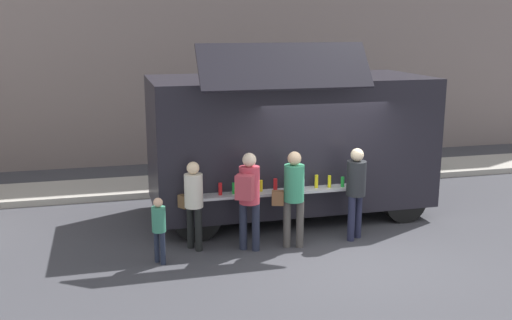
{
  "coord_description": "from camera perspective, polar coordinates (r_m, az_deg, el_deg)",
  "views": [
    {
      "loc": [
        -3.94,
        -9.2,
        3.96
      ],
      "look_at": [
        -1.13,
        1.92,
        1.3
      ],
      "focal_mm": 41.55,
      "sensor_mm": 36.0,
      "label": 1
    }
  ],
  "objects": [
    {
      "name": "ground_plane",
      "position": [
        10.77,
        8.47,
        -8.67
      ],
      "size": [
        60.0,
        60.0,
        0.0
      ],
      "primitive_type": "plane",
      "color": "#38383D"
    },
    {
      "name": "customer_front_ordering",
      "position": [
        10.54,
        3.59,
        -3.01
      ],
      "size": [
        0.58,
        0.37,
        1.77
      ],
      "rotation": [
        0.0,
        0.0,
        1.26
      ],
      "color": "#494541",
      "rests_on": "ground"
    },
    {
      "name": "child_near_queue",
      "position": [
        10.04,
        -9.33,
        -6.15
      ],
      "size": [
        0.23,
        0.23,
        1.15
      ],
      "rotation": [
        0.0,
        0.0,
        0.62
      ],
      "color": "#1E2537",
      "rests_on": "ground"
    },
    {
      "name": "customer_extra_browsing",
      "position": [
        11.06,
        9.6,
        -2.44
      ],
      "size": [
        0.35,
        0.35,
        1.74
      ],
      "rotation": [
        0.0,
        0.0,
        2.15
      ],
      "color": "#1F2138",
      "rests_on": "ground"
    },
    {
      "name": "curb_strip",
      "position": [
        14.65,
        -15.2,
        -2.79
      ],
      "size": [
        28.0,
        1.6,
        0.15
      ],
      "primitive_type": "cube",
      "color": "#9E998E",
      "rests_on": "ground"
    },
    {
      "name": "customer_mid_with_backpack",
      "position": [
        10.33,
        -0.71,
        -3.1
      ],
      "size": [
        0.5,
        0.58,
        1.77
      ],
      "rotation": [
        0.0,
        0.0,
        1.03
      ],
      "color": "#1F2334",
      "rests_on": "ground"
    },
    {
      "name": "food_truck_main",
      "position": [
        12.29,
        3.21,
        1.88
      ],
      "size": [
        5.66,
        3.15,
        3.62
      ],
      "rotation": [
        0.0,
        0.0,
        0.01
      ],
      "color": "black",
      "rests_on": "ground"
    },
    {
      "name": "trash_bin",
      "position": [
        16.3,
        15.17,
        0.11
      ],
      "size": [
        0.6,
        0.6,
        0.88
      ],
      "primitive_type": "cylinder",
      "color": "#2E6037",
      "rests_on": "ground"
    },
    {
      "name": "customer_rear_waiting",
      "position": [
        10.5,
        -6.07,
        -3.65
      ],
      "size": [
        0.42,
        0.5,
        1.61
      ],
      "rotation": [
        0.0,
        0.0,
        0.6
      ],
      "color": "black",
      "rests_on": "ground"
    }
  ]
}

